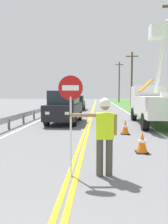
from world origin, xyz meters
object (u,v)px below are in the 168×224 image
(oncoming_sedan_second, at_px, (77,103))
(utility_pole_mid, at_px, (132,78))
(stop_sign_paddle, at_px, (71,103))
(utility_bucket_truck, at_px, (154,101))
(traffic_cone_lead, at_px, (142,143))
(traffic_cone_mid, at_px, (125,127))
(flagger_worker, at_px, (104,132))
(utility_pole_far, at_px, (119,81))
(oncoming_suv_nearest, at_px, (65,107))

(oncoming_sedan_second, distance_m, utility_pole_mid, 10.72)
(stop_sign_paddle, xyz_separation_m, utility_pole_mid, (5.59, 27.48, 2.46))
(utility_bucket_truck, xyz_separation_m, utility_pole_mid, (1.41, 18.56, 2.73))
(traffic_cone_lead, relative_size, traffic_cone_mid, 1.00)
(flagger_worker, distance_m, oncoming_sedan_second, 20.70)
(utility_pole_mid, relative_size, traffic_cone_lead, 11.38)
(oncoming_sedan_second, bearing_deg, utility_pole_far, 72.90)
(utility_pole_mid, bearing_deg, utility_pole_far, 90.61)
(stop_sign_paddle, bearing_deg, utility_pole_mid, 78.51)
(flagger_worker, bearing_deg, utility_bucket_truck, 68.95)
(stop_sign_paddle, bearing_deg, oncoming_sedan_second, 95.30)
(stop_sign_paddle, bearing_deg, oncoming_suv_nearest, 99.68)
(oncoming_suv_nearest, relative_size, utility_pole_far, 0.52)
(flagger_worker, relative_size, utility_pole_far, 0.20)
(traffic_cone_lead, height_order, traffic_cone_mid, same)
(flagger_worker, distance_m, oncoming_suv_nearest, 9.30)
(oncoming_sedan_second, height_order, traffic_cone_mid, oncoming_sedan_second)
(traffic_cone_lead, xyz_separation_m, traffic_cone_mid, (-0.14, 3.23, 0.00))
(oncoming_sedan_second, bearing_deg, utility_pole_mid, 42.64)
(oncoming_sedan_second, xyz_separation_m, utility_pole_far, (7.32, 23.79, 3.85))
(flagger_worker, xyz_separation_m, utility_bucket_truck, (3.41, 8.87, 0.39))
(flagger_worker, height_order, utility_pole_mid, utility_pole_mid)
(oncoming_suv_nearest, xyz_separation_m, traffic_cone_mid, (3.47, -3.73, -0.72))
(stop_sign_paddle, xyz_separation_m, oncoming_sedan_second, (-1.91, 20.58, -0.88))
(flagger_worker, bearing_deg, traffic_cone_mid, 77.64)
(oncoming_suv_nearest, height_order, utility_pole_mid, utility_pole_mid)
(utility_pole_mid, xyz_separation_m, traffic_cone_lead, (-3.52, -25.37, -3.83))
(oncoming_sedan_second, distance_m, traffic_cone_mid, 15.73)
(utility_pole_far, bearing_deg, oncoming_suv_nearest, -101.14)
(utility_pole_far, xyz_separation_m, traffic_cone_mid, (-3.48, -39.04, -4.35))
(utility_bucket_truck, xyz_separation_m, oncoming_sedan_second, (-6.09, 11.66, -0.60))
(traffic_cone_lead, distance_m, traffic_cone_mid, 3.23)
(utility_bucket_truck, distance_m, oncoming_suv_nearest, 5.74)
(utility_pole_far, bearing_deg, flagger_worker, -95.98)
(utility_bucket_truck, bearing_deg, utility_pole_mid, 85.66)
(flagger_worker, relative_size, oncoming_sedan_second, 0.44)
(utility_pole_far, bearing_deg, oncoming_sedan_second, -107.10)
(utility_bucket_truck, height_order, oncoming_sedan_second, utility_bucket_truck)
(oncoming_sedan_second, xyz_separation_m, traffic_cone_mid, (3.83, -15.24, -0.50))
(stop_sign_paddle, bearing_deg, flagger_worker, 3.94)
(stop_sign_paddle, relative_size, traffic_cone_mid, 3.33)
(flagger_worker, bearing_deg, utility_pole_far, 84.02)
(oncoming_suv_nearest, height_order, traffic_cone_lead, oncoming_suv_nearest)
(utility_bucket_truck, xyz_separation_m, traffic_cone_lead, (-2.12, -6.81, -1.10))
(traffic_cone_lead, bearing_deg, utility_pole_far, 85.47)
(oncoming_suv_nearest, relative_size, traffic_cone_mid, 6.65)
(utility_bucket_truck, bearing_deg, oncoming_sedan_second, 117.58)
(oncoming_sedan_second, bearing_deg, oncoming_suv_nearest, -88.20)
(flagger_worker, relative_size, utility_pole_mid, 0.23)
(utility_pole_mid, xyz_separation_m, traffic_cone_mid, (-3.66, -22.15, -3.83))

